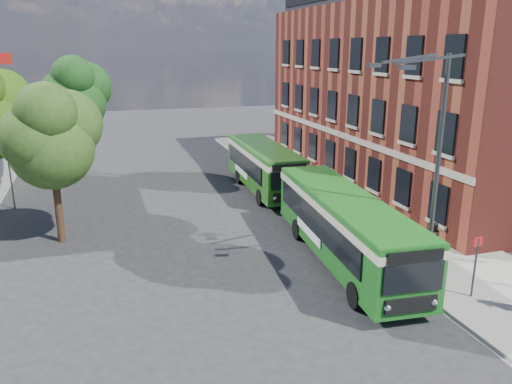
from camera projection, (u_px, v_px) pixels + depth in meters
name	position (u px, v px, depth m)	size (l,w,h in m)	color
ground	(292.00, 273.00, 21.14)	(120.00, 120.00, 0.00)	#242427
pavement	(351.00, 202.00, 30.46)	(6.00, 48.00, 0.15)	gray
kerb_line	(305.00, 208.00, 29.60)	(0.12, 48.00, 0.01)	beige
brick_office	(421.00, 81.00, 34.20)	(12.10, 26.00, 14.20)	maroon
flagpole	(4.00, 126.00, 28.11)	(0.95, 0.10, 9.00)	#36393B
street_lamp	(430.00, 165.00, 19.36)	(2.96, 2.38, 9.00)	#36393B
bus_stop_sign	(475.00, 263.00, 18.48)	(0.35, 0.08, 2.52)	#36393B
bus_front	(344.00, 222.00, 21.81)	(3.49, 11.96, 3.02)	#18621A
bus_rear	(264.00, 163.00, 32.84)	(2.82, 10.12, 3.02)	#246218
pedestrian_b	(433.00, 239.00, 22.36)	(0.77, 0.60, 1.58)	black
tree_left	(51.00, 135.00, 23.08)	(4.60, 4.38, 7.77)	#332112
tree_right	(76.00, 94.00, 36.75)	(5.14, 4.89, 8.69)	#332112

